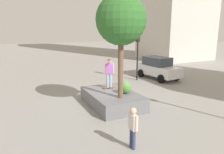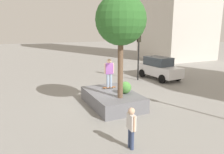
# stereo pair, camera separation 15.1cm
# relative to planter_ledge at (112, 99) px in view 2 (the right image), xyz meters

# --- Properties ---
(ground_plane) EXTENTS (120.00, 120.00, 0.00)m
(ground_plane) POSITION_rel_planter_ledge_xyz_m (-0.31, 0.12, -0.39)
(ground_plane) COLOR gray
(planter_ledge) EXTENTS (3.91, 2.51, 0.78)m
(planter_ledge) POSITION_rel_planter_ledge_xyz_m (0.00, 0.00, 0.00)
(planter_ledge) COLOR slate
(planter_ledge) RESTS_ON ground
(plaza_tree) EXTENTS (2.53, 2.53, 5.26)m
(plaza_tree) POSITION_rel_planter_ledge_xyz_m (1.05, -0.01, 4.35)
(plaza_tree) COLOR brown
(plaza_tree) RESTS_ON planter_ledge
(boxwood_shrub) EXTENTS (0.67, 0.67, 0.67)m
(boxwood_shrub) POSITION_rel_planter_ledge_xyz_m (0.47, 0.61, 0.72)
(boxwood_shrub) COLOR #4C8C3D
(boxwood_shrub) RESTS_ON planter_ledge
(skateboard) EXTENTS (0.28, 0.81, 0.07)m
(skateboard) POSITION_rel_planter_ledge_xyz_m (-0.85, 0.21, 0.45)
(skateboard) COLOR brown
(skateboard) RESTS_ON planter_ledge
(skateboarder) EXTENTS (0.27, 0.58, 1.74)m
(skateboarder) POSITION_rel_planter_ledge_xyz_m (-0.85, 0.21, 1.47)
(skateboarder) COLOR #8C9EB7
(skateboarder) RESTS_ON skateboard
(police_car) EXTENTS (4.29, 2.24, 1.93)m
(police_car) POSITION_rel_planter_ledge_xyz_m (-4.44, 6.62, 0.59)
(police_car) COLOR white
(police_car) RESTS_ON ground
(traffic_light_median) EXTENTS (0.35, 0.29, 4.11)m
(traffic_light_median) POSITION_rel_planter_ledge_xyz_m (-4.79, 4.67, 2.44)
(traffic_light_median) COLOR black
(traffic_light_median) RESTS_ON ground
(pedestrian_crossing) EXTENTS (0.54, 0.25, 1.59)m
(pedestrian_crossing) POSITION_rel_planter_ledge_xyz_m (4.47, -1.29, 0.53)
(pedestrian_crossing) COLOR navy
(pedestrian_crossing) RESTS_ON ground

